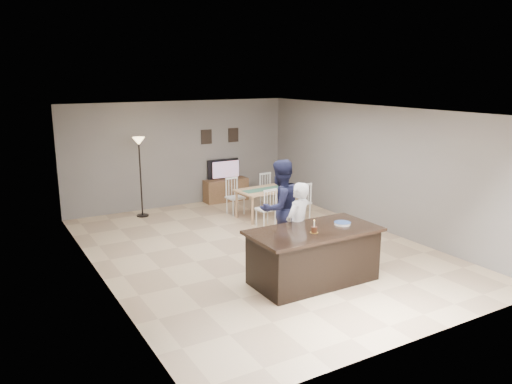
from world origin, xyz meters
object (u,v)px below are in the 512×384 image
birthday_cake (314,230)px  television (225,169)px  dining_table (267,194)px  floor_lamp (139,155)px  tv_console (226,190)px  kitchen_island (313,255)px  plate_stack (342,223)px  man (280,208)px  woman (298,227)px

birthday_cake → television: bearing=77.3°
dining_table → floor_lamp: bearing=144.6°
birthday_cake → dining_table: 4.09m
tv_console → kitchen_island: bearing=-102.2°
plate_stack → kitchen_island: bearing=177.7°
birthday_cake → dining_table: size_ratio=0.12×
kitchen_island → dining_table: 3.92m
television → birthday_cake: bearing=77.3°
kitchen_island → man: man is taller
plate_stack → floor_lamp: floor_lamp is taller
kitchen_island → man: (0.21, 1.35, 0.46)m
plate_stack → floor_lamp: 5.59m
kitchen_island → man: 1.44m
birthday_cake → tv_console: bearing=77.2°
birthday_cake → dining_table: bearing=69.1°
kitchen_island → tv_console: (1.20, 5.57, -0.15)m
man → television: bearing=-111.5°
plate_stack → tv_console: bearing=83.6°
tv_console → woman: (-1.14, -5.02, 0.48)m
tv_console → floor_lamp: 2.73m
tv_console → birthday_cake: bearing=-102.8°
man → plate_stack: size_ratio=6.61×
plate_stack → dining_table: size_ratio=0.16×
dining_table → kitchen_island: bearing=-114.6°
kitchen_island → woman: 0.64m
television → woman: size_ratio=0.58×
woman → floor_lamp: size_ratio=0.82×
birthday_cake → floor_lamp: (-1.13, 5.37, 0.54)m
tv_console → man: bearing=-103.1°
television → dining_table: television is taller
man → floor_lamp: bearing=-78.2°
birthday_cake → dining_table: (1.46, 3.81, -0.38)m
birthday_cake → plate_stack: (0.67, 0.11, -0.03)m
man → woman: bearing=70.8°
woman → dining_table: size_ratio=0.89×
woman → man: man is taller
kitchen_island → plate_stack: 0.74m
woman → plate_stack: (0.50, -0.57, 0.14)m
kitchen_island → dining_table: bearing=69.7°
woman → birthday_cake: bearing=54.8°
television → woman: 5.22m
kitchen_island → floor_lamp: size_ratio=1.12×
television → dining_table: 1.99m
woman → floor_lamp: bearing=-96.4°
man → plate_stack: man is taller
dining_table → floor_lamp: 3.16m
tv_console → floor_lamp: (-2.43, -0.33, 1.19)m
man → dining_table: bearing=-124.8°
television → floor_lamp: size_ratio=0.48×
television → woman: woman is taller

